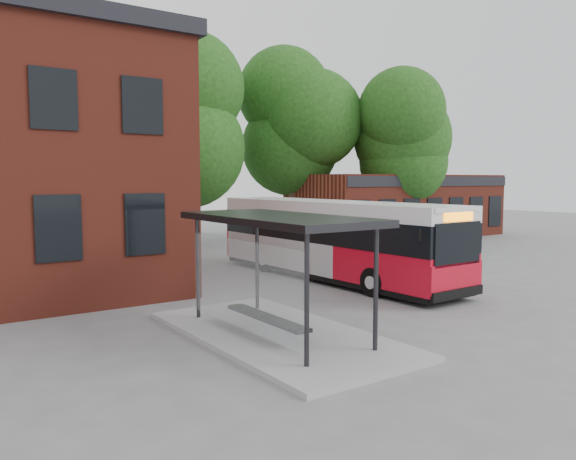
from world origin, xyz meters
TOP-DOWN VIEW (x-y plane):
  - ground at (0.00, 0.00)m, footprint 100.00×100.00m
  - shop_row at (15.00, 14.00)m, footprint 14.00×6.20m
  - bus_shelter at (-4.50, -1.00)m, footprint 3.60×7.00m
  - bike_rail at (9.28, 10.00)m, footprint 5.20×0.10m
  - tree_0 at (-6.00, 16.00)m, footprint 7.92×7.92m
  - tree_1 at (1.00, 17.00)m, footprint 7.92×7.92m
  - tree_2 at (8.00, 16.00)m, footprint 7.92×7.92m
  - tree_3 at (13.00, 12.00)m, footprint 7.04×7.04m
  - city_bus at (1.48, 4.34)m, footprint 2.71×11.49m
  - bicycle_0 at (6.57, 10.21)m, footprint 1.88×0.68m
  - bicycle_1 at (7.26, 10.25)m, footprint 1.59×0.90m
  - bicycle_2 at (7.76, 10.22)m, footprint 1.75×1.19m
  - bicycle_3 at (9.11, 10.86)m, footprint 1.53×0.96m
  - bicycle_5 at (10.88, 10.89)m, footprint 1.86×0.54m
  - bicycle_6 at (10.72, 9.60)m, footprint 1.85×0.66m
  - bicycle_7 at (11.92, 10.48)m, footprint 1.68×1.10m

SIDE VIEW (x-z plane):
  - ground at x=0.00m, z-range 0.00..0.00m
  - bike_rail at x=9.28m, z-range 0.00..0.38m
  - bicycle_2 at x=7.76m, z-range 0.00..0.87m
  - bicycle_3 at x=9.11m, z-range 0.00..0.89m
  - bicycle_1 at x=7.26m, z-range 0.00..0.92m
  - bicycle_6 at x=10.72m, z-range 0.00..0.97m
  - bicycle_7 at x=11.92m, z-range 0.00..0.98m
  - bicycle_0 at x=6.57m, z-range 0.00..0.98m
  - bicycle_5 at x=10.88m, z-range 0.00..1.12m
  - bus_shelter at x=-4.50m, z-range 0.00..2.90m
  - city_bus at x=1.48m, z-range 0.00..2.90m
  - shop_row at x=15.00m, z-range 0.00..4.00m
  - tree_3 at x=13.00m, z-range 0.00..9.28m
  - tree_1 at x=1.00m, z-range 0.00..10.40m
  - tree_0 at x=-6.00m, z-range 0.00..11.00m
  - tree_2 at x=8.00m, z-range 0.00..11.00m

